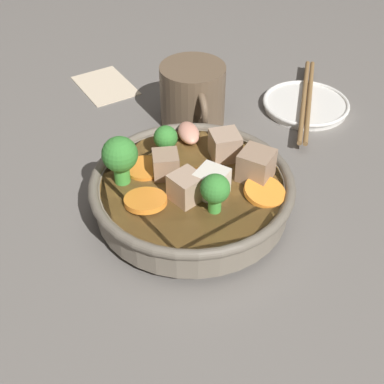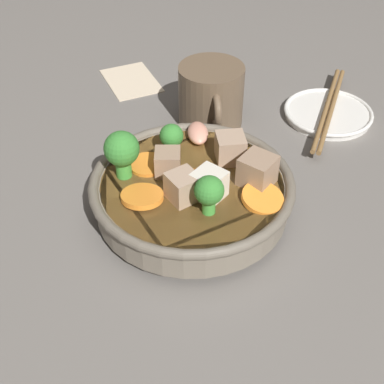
% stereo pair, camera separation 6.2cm
% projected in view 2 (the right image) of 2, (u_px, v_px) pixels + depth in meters
% --- Properties ---
extents(ground_plane, '(3.00, 3.00, 0.00)m').
position_uv_depth(ground_plane, '(192.00, 212.00, 0.65)').
color(ground_plane, slate).
extents(stirfry_bowl, '(0.24, 0.24, 0.11)m').
position_uv_depth(stirfry_bowl, '(192.00, 189.00, 0.62)').
color(stirfry_bowl, slate).
rests_on(stirfry_bowl, ground_plane).
extents(side_saucer, '(0.13, 0.13, 0.01)m').
position_uv_depth(side_saucer, '(328.00, 113.00, 0.80)').
color(side_saucer, white).
rests_on(side_saucer, ground_plane).
extents(dark_mug, '(0.12, 0.09, 0.09)m').
position_uv_depth(dark_mug, '(211.00, 96.00, 0.76)').
color(dark_mug, brown).
rests_on(dark_mug, ground_plane).
extents(napkin, '(0.13, 0.11, 0.00)m').
position_uv_depth(napkin, '(131.00, 80.00, 0.89)').
color(napkin, beige).
rests_on(napkin, ground_plane).
extents(chopsticks_pair, '(0.22, 0.12, 0.01)m').
position_uv_depth(chopsticks_pair, '(329.00, 108.00, 0.79)').
color(chopsticks_pair, olive).
rests_on(chopsticks_pair, side_saucer).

